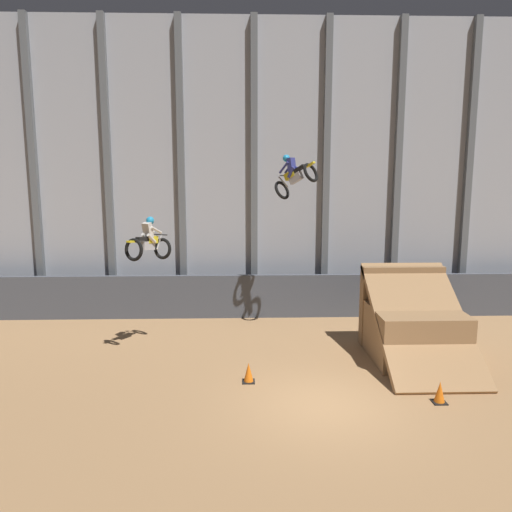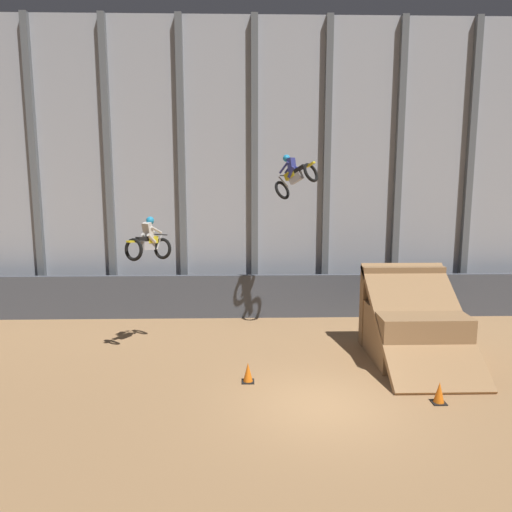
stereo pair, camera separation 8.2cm
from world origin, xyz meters
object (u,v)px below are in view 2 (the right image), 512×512
Objects in this scene: rider_bike_left_air at (149,242)px; rider_bike_right_air at (294,176)px; dirt_ramp at (411,326)px; traffic_cone_near_ramp at (248,373)px; hay_bale_trackside at (383,328)px; traffic_cone_arena_edge at (439,393)px.

rider_bike_right_air is (4.94, 1.74, 2.15)m from rider_bike_left_air.
dirt_ramp is at bearing 26.70° from rider_bike_left_air.
hay_bale_trackside is (5.08, 4.06, -0.00)m from traffic_cone_near_ramp.
traffic_cone_arena_edge is at bearing 4.43° from rider_bike_left_air.
dirt_ramp is 6.55m from rider_bike_right_air.
traffic_cone_arena_edge reaches higher than hay_bale_trackside.
traffic_cone_near_ramp is at bearing -141.32° from hay_bale_trackside.
traffic_cone_near_ramp and traffic_cone_arena_edge have the same top height.
hay_bale_trackside is (8.30, 1.43, -3.46)m from rider_bike_left_air.
traffic_cone_near_ramp is 0.59× the size of hay_bale_trackside.
rider_bike_left_air is 2.98× the size of traffic_cone_near_ramp.
traffic_cone_arena_edge is (3.29, -5.85, -5.60)m from rider_bike_right_air.
rider_bike_right_air is 8.74m from traffic_cone_arena_edge.
rider_bike_left_air reaches higher than traffic_cone_near_ramp.
traffic_cone_arena_edge is at bearing -108.68° from rider_bike_right_air.
dirt_ramp is at bearing 83.49° from traffic_cone_arena_edge.
hay_bale_trackside is (3.36, -0.31, -5.60)m from rider_bike_right_air.
traffic_cone_near_ramp is at bearing -159.76° from dirt_ramp.
dirt_ramp is 7.67× the size of traffic_cone_near_ramp.
traffic_cone_arena_edge is at bearing -16.42° from traffic_cone_near_ramp.
dirt_ramp is 3.56m from traffic_cone_arena_edge.
rider_bike_right_air reaches higher than traffic_cone_near_ramp.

